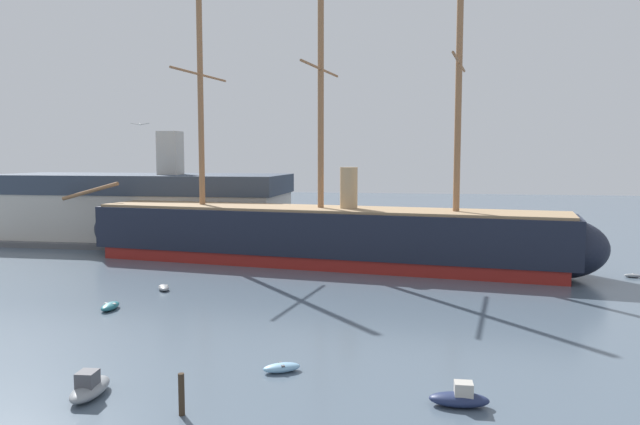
{
  "coord_description": "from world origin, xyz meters",
  "views": [
    {
      "loc": [
        9.37,
        -20.2,
        13.48
      ],
      "look_at": [
        -0.24,
        35.66,
        8.16
      ],
      "focal_mm": 33.9,
      "sensor_mm": 36.0,
      "label": 1
    }
  ],
  "objects": [
    {
      "name": "mooring_piling_nearest",
      "position": [
        -2.89,
        8.49,
        1.12
      ],
      "size": [
        0.32,
        0.32,
        2.23
      ],
      "primitive_type": "cylinder",
      "color": "#382B1E",
      "rests_on": "ground"
    },
    {
      "name": "dinghy_alongside_bow",
      "position": [
        -16.28,
        35.97,
        0.27
      ],
      "size": [
        2.03,
        2.47,
        0.54
      ],
      "color": "gray",
      "rests_on": "ground"
    },
    {
      "name": "tall_ship",
      "position": [
        -3.13,
        52.99,
        3.76
      ],
      "size": [
        71.48,
        18.81,
        34.48
      ],
      "color": "maroon",
      "rests_on": "ground"
    },
    {
      "name": "dinghy_distant_centre",
      "position": [
        0.01,
        62.86,
        0.34
      ],
      "size": [
        1.36,
        2.91,
        0.68
      ],
      "color": "#B22D28",
      "rests_on": "ground"
    },
    {
      "name": "seagull_in_flight",
      "position": [
        -7.65,
        14.32,
        15.4
      ],
      "size": [
        1.14,
        0.41,
        0.13
      ],
      "color": "silver"
    },
    {
      "name": "dinghy_near_centre",
      "position": [
        0.79,
        15.52,
        0.28
      ],
      "size": [
        2.58,
        2.02,
        0.56
      ],
      "color": "#7FB2D6",
      "rests_on": "ground"
    },
    {
      "name": "dockside_warehouse_left",
      "position": [
        -34.14,
        68.15,
        5.32
      ],
      "size": [
        48.82,
        18.78,
        17.26
      ],
      "color": "#565659",
      "rests_on": "ground"
    },
    {
      "name": "dinghy_far_right",
      "position": [
        32.47,
        50.87,
        0.21
      ],
      "size": [
        1.86,
        0.98,
        0.42
      ],
      "color": "gray",
      "rests_on": "ground"
    },
    {
      "name": "dinghy_mid_left",
      "position": [
        -17.64,
        27.91,
        0.32
      ],
      "size": [
        1.33,
        2.74,
        0.63
      ],
      "color": "#236670",
      "rests_on": "ground"
    },
    {
      "name": "dinghy_far_left",
      "position": [
        -27.63,
        57.31,
        0.35
      ],
      "size": [
        2.07,
        3.21,
        0.7
      ],
      "color": "#7FB2D6",
      "rests_on": "ground"
    },
    {
      "name": "motorboat_foreground_right",
      "position": [
        11.48,
        12.07,
        0.48
      ],
      "size": [
        3.26,
        1.43,
        1.35
      ],
      "color": "#1E284C",
      "rests_on": "ground"
    },
    {
      "name": "motorboat_foreground_left",
      "position": [
        -8.91,
        9.87,
        0.55
      ],
      "size": [
        1.8,
        3.8,
        1.55
      ],
      "color": "gray",
      "rests_on": "ground"
    }
  ]
}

